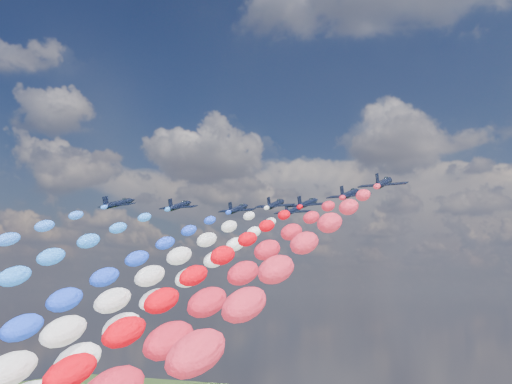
% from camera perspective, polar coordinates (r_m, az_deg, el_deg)
% --- Properties ---
extents(jet_0, '(9.90, 13.18, 6.10)m').
position_cam_1_polar(jet_0, '(152.66, -12.46, -1.04)').
color(jet_0, black).
extents(jet_1, '(10.13, 13.35, 6.10)m').
position_cam_1_polar(jet_1, '(154.03, -7.00, -1.25)').
color(jet_1, black).
extents(jet_2, '(9.79, 13.11, 6.10)m').
position_cam_1_polar(jet_2, '(158.68, -1.66, -1.55)').
color(jet_2, black).
extents(trail_2, '(5.46, 125.13, 56.17)m').
position_cam_1_polar(trail_2, '(104.15, -18.70, -11.93)').
color(trail_2, blue).
extents(jet_3, '(10.01, 13.26, 6.10)m').
position_cam_1_polar(jet_3, '(150.22, 1.79, -1.12)').
color(jet_3, black).
extents(trail_3, '(5.46, 125.13, 56.17)m').
position_cam_1_polar(trail_3, '(93.33, -14.86, -12.49)').
color(trail_3, silver).
extents(jet_4, '(9.45, 12.87, 6.10)m').
position_cam_1_polar(jet_4, '(162.19, 3.40, -1.70)').
color(jet_4, black).
extents(trail_4, '(5.46, 125.13, 56.17)m').
position_cam_1_polar(trail_4, '(103.85, -10.48, -12.26)').
color(trail_4, white).
extents(jet_5, '(10.13, 13.35, 6.10)m').
position_cam_1_polar(jet_5, '(149.11, 4.73, -1.03)').
color(jet_5, black).
extents(trail_5, '(5.46, 125.13, 56.17)m').
position_cam_1_polar(trail_5, '(90.20, -10.34, -12.77)').
color(trail_5, '#F80210').
extents(jet_6, '(10.03, 13.28, 6.10)m').
position_cam_1_polar(jet_6, '(136.04, 8.53, -0.19)').
color(jet_6, black).
extents(trail_6, '(5.46, 125.13, 56.17)m').
position_cam_1_polar(trail_6, '(75.04, -6.21, -13.64)').
color(trail_6, red).
extents(jet_7, '(9.46, 12.88, 6.10)m').
position_cam_1_polar(jet_7, '(123.25, 11.56, 0.82)').
color(jet_7, black).
extents(trail_7, '(5.46, 125.13, 56.17)m').
position_cam_1_polar(trail_7, '(60.79, -3.29, -14.75)').
color(trail_7, red).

